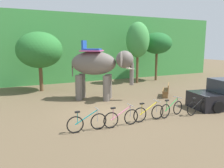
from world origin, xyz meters
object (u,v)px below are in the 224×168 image
at_px(bike_teal, 87,122).
at_px(wooden_bench, 167,90).
at_px(elephant, 99,65).
at_px(bike_green, 172,109).
at_px(tree_center_right, 157,43).
at_px(bike_pink, 121,118).
at_px(bike_black, 199,107).
at_px(bike_yellow, 149,113).
at_px(tree_far_right, 138,40).
at_px(tree_center, 39,50).

xyz_separation_m(bike_teal, wooden_bench, (7.11, 3.60, 0.09)).
height_order(elephant, bike_green, elephant).
relative_size(tree_center_right, bike_green, 2.77).
height_order(bike_pink, bike_black, same).
bearing_deg(tree_center_right, bike_black, -116.06).
bearing_deg(bike_yellow, elephant, 94.56).
bearing_deg(bike_pink, tree_far_right, 54.06).
xyz_separation_m(tree_center_right, bike_green, (-6.42, -9.75, -3.23)).
bearing_deg(tree_center, bike_yellow, -70.56).
xyz_separation_m(tree_center, bike_black, (6.20, -9.66, -2.73)).
xyz_separation_m(bike_pink, bike_green, (2.91, 0.13, 0.00)).
xyz_separation_m(bike_teal, bike_pink, (1.53, -0.12, 0.00)).
relative_size(tree_center, bike_teal, 2.61).
bearing_deg(bike_pink, wooden_bench, 33.69).
distance_m(bike_green, wooden_bench, 4.47).
distance_m(bike_yellow, wooden_bench, 5.46).
bearing_deg(tree_far_right, elephant, -142.90).
distance_m(tree_far_right, bike_black, 10.44).
bearing_deg(wooden_bench, tree_center_right, 58.66).
height_order(tree_far_right, bike_green, tree_far_right).
xyz_separation_m(tree_center, bike_yellow, (3.31, -9.38, -2.73)).
xyz_separation_m(tree_far_right, elephant, (-5.66, -4.28, -1.70)).
bearing_deg(bike_green, tree_center, 116.78).
bearing_deg(bike_pink, bike_black, -2.58).
height_order(elephant, bike_yellow, elephant).
distance_m(bike_teal, bike_green, 4.44).
relative_size(elephant, bike_green, 2.35).
bearing_deg(elephant, bike_yellow, -85.44).
bearing_deg(bike_green, elephant, 110.01).
distance_m(elephant, bike_green, 5.56).
distance_m(bike_teal, wooden_bench, 7.97).
distance_m(tree_center, bike_green, 10.81).
bearing_deg(bike_teal, tree_center, 91.65).
xyz_separation_m(bike_black, wooden_bench, (1.18, 3.92, 0.09)).
height_order(tree_center_right, elephant, tree_center_right).
bearing_deg(bike_teal, bike_black, -3.08).
relative_size(bike_pink, bike_yellow, 1.00).
relative_size(elephant, wooden_bench, 2.85).
xyz_separation_m(tree_far_right, bike_teal, (-8.30, -9.22, -3.52)).
bearing_deg(bike_yellow, bike_teal, 179.22).
bearing_deg(tree_center_right, bike_yellow, -128.59).
relative_size(elephant, bike_black, 2.32).
bearing_deg(bike_pink, tree_center_right, 46.64).
xyz_separation_m(tree_center, tree_center_right, (11.13, 0.41, 0.51)).
bearing_deg(bike_black, elephant, 122.00).
relative_size(tree_center, bike_pink, 2.61).
xyz_separation_m(bike_green, bike_black, (1.49, -0.32, 0.00)).
bearing_deg(bike_yellow, bike_green, 1.86).
xyz_separation_m(bike_teal, bike_green, (4.44, 0.00, 0.00)).
distance_m(bike_black, wooden_bench, 4.09).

